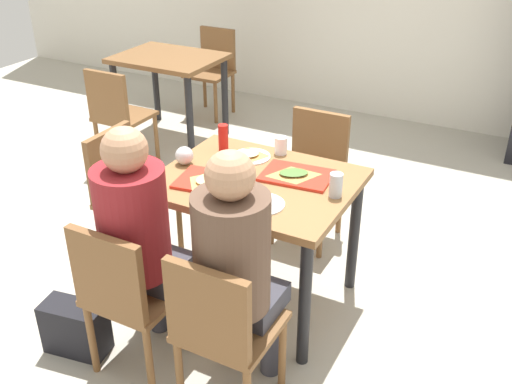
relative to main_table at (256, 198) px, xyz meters
name	(u,v)px	position (x,y,z in m)	size (l,w,h in m)	color
ground_plane	(256,297)	(0.00, 0.00, -0.66)	(10.00, 10.00, 0.02)	#B2AD9E
main_table	(256,198)	(0.00, 0.00, 0.00)	(1.01, 0.82, 0.76)	olive
chair_near_left	(125,291)	(-0.25, -0.79, -0.16)	(0.40, 0.40, 0.84)	brown
chair_near_right	(221,326)	(0.25, -0.79, -0.16)	(0.40, 0.40, 0.84)	brown
chair_far_side	(313,167)	(0.00, 0.79, -0.16)	(0.40, 0.40, 0.84)	brown
chair_left_end	(126,188)	(-0.89, 0.00, -0.16)	(0.40, 0.40, 0.84)	brown
person_in_red	(139,231)	(-0.25, -0.65, 0.08)	(0.32, 0.42, 1.25)	#383842
person_in_brown_jacket	(236,261)	(0.25, -0.65, 0.08)	(0.32, 0.42, 1.25)	#383842
tray_red_near	(212,182)	(-0.18, -0.14, 0.12)	(0.36, 0.26, 0.02)	red
tray_red_far	(297,175)	(0.18, 0.12, 0.12)	(0.36, 0.26, 0.02)	red
paper_plate_center	(251,157)	(-0.15, 0.22, 0.12)	(0.22, 0.22, 0.01)	white
paper_plate_near_edge	(262,204)	(0.15, -0.22, 0.12)	(0.22, 0.22, 0.01)	white
pizza_slice_a	(207,180)	(-0.19, -0.17, 0.14)	(0.15, 0.19, 0.02)	tan
pizza_slice_b	(294,174)	(0.17, 0.10, 0.14)	(0.26, 0.24, 0.02)	#C68C47
pizza_slice_c	(247,154)	(-0.17, 0.22, 0.13)	(0.24, 0.23, 0.02)	#C68C47
plastic_cup_a	(281,145)	(-0.03, 0.35, 0.16)	(0.07, 0.07, 0.10)	white
plastic_cup_b	(226,201)	(0.03, -0.35, 0.16)	(0.07, 0.07, 0.10)	white
soda_can	(336,185)	(0.43, 0.02, 0.17)	(0.07, 0.07, 0.12)	#B7BCC6
condiment_bottle	(223,138)	(-0.33, 0.22, 0.19)	(0.06, 0.06, 0.16)	red
foil_bundle	(184,156)	(-0.43, -0.02, 0.16)	(0.10, 0.10, 0.10)	silver
handbag	(76,328)	(-0.60, -0.81, -0.51)	(0.32, 0.16, 0.28)	black
background_table	(169,71)	(-1.78, 1.73, -0.02)	(0.90, 0.70, 0.76)	brown
background_chair_near	(117,112)	(-1.78, 1.00, -0.16)	(0.40, 0.40, 0.84)	brown
background_chair_far	(213,65)	(-1.78, 2.46, -0.16)	(0.40, 0.40, 0.84)	brown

